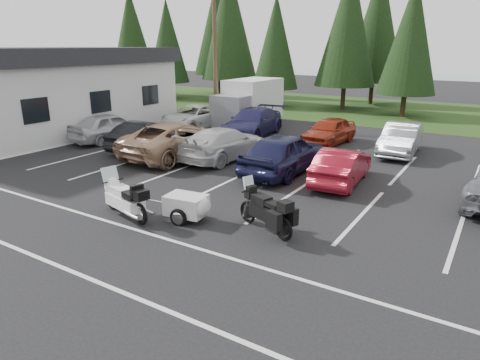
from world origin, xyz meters
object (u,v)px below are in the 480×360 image
at_px(car_far_0, 194,117).
at_px(touring_motorcycle, 124,194).
at_px(car_near_3, 224,143).
at_px(car_far_2, 329,131).
at_px(car_near_0, 111,127).
at_px(car_far_3, 401,139).
at_px(box_truck, 245,103).
at_px(cargo_trailer, 186,208).
at_px(building, 30,90).
at_px(car_near_1, 145,135).
at_px(car_far_1, 252,122).
at_px(utility_pole, 215,51).
at_px(adventure_motorcycle, 265,207).
at_px(car_near_4, 284,153).
at_px(car_near_2, 177,139).
at_px(car_near_5, 342,166).

bearing_deg(car_far_0, touring_motorcycle, -57.07).
relative_size(car_near_3, car_far_2, 1.22).
height_order(car_near_0, car_far_3, car_near_0).
relative_size(car_far_2, car_far_3, 0.94).
xyz_separation_m(box_truck, cargo_trailer, (6.83, -14.65, -1.05)).
xyz_separation_m(building, car_near_3, (13.73, 0.49, -1.72)).
distance_m(car_far_0, car_far_3, 12.52).
bearing_deg(car_far_3, car_near_3, -144.67).
distance_m(building, touring_motorcycle, 16.68).
bearing_deg(touring_motorcycle, car_near_0, 153.79).
distance_m(box_truck, touring_motorcycle, 16.26).
distance_m(car_near_1, car_far_1, 6.43).
bearing_deg(car_near_1, car_far_1, -121.84).
bearing_deg(utility_pole, adventure_motorcycle, -50.53).
bearing_deg(car_far_0, car_far_2, 5.11).
height_order(car_far_0, car_far_3, car_far_0).
bearing_deg(car_near_0, touring_motorcycle, 145.79).
distance_m(utility_pole, car_far_2, 9.76).
xyz_separation_m(car_near_4, touring_motorcycle, (-1.99, -6.84, -0.12)).
distance_m(car_near_1, car_near_2, 2.31).
xyz_separation_m(utility_pole, box_truck, (2.00, 0.50, -3.25)).
distance_m(car_near_0, touring_motorcycle, 11.55).
bearing_deg(adventure_motorcycle, car_near_1, 171.16).
bearing_deg(car_near_0, car_far_0, -101.89).
height_order(car_near_3, adventure_motorcycle, adventure_motorcycle).
xyz_separation_m(car_near_3, car_far_1, (-1.58, 5.25, 0.05)).
bearing_deg(car_near_5, car_near_0, -7.44).
height_order(box_truck, car_near_4, box_truck).
bearing_deg(car_far_2, car_far_0, -173.21).
height_order(box_truck, car_near_0, box_truck).
height_order(car_near_1, car_near_2, car_near_2).
height_order(utility_pole, adventure_motorcycle, utility_pole).
distance_m(car_near_2, car_far_3, 10.71).
height_order(car_near_5, cargo_trailer, car_near_5).
distance_m(building, car_near_2, 11.70).
distance_m(utility_pole, box_truck, 3.85).
xyz_separation_m(car_near_5, cargo_trailer, (-2.70, -6.00, -0.28)).
bearing_deg(car_far_1, utility_pole, 145.70).
bearing_deg(touring_motorcycle, adventure_motorcycle, 31.37).
distance_m(building, adventure_motorcycle, 20.09).
relative_size(car_near_1, cargo_trailer, 2.52).
relative_size(car_far_1, cargo_trailer, 3.10).
bearing_deg(car_far_2, building, -155.20).
xyz_separation_m(building, utility_pole, (8.00, 8.00, 2.25)).
bearing_deg(touring_motorcycle, car_far_2, 96.67).
bearing_deg(utility_pole, car_near_4, -41.71).
relative_size(building, car_near_3, 3.10).
bearing_deg(car_far_2, utility_pole, 172.05).
height_order(car_near_0, car_far_0, car_near_0).
height_order(building, utility_pole, utility_pole).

